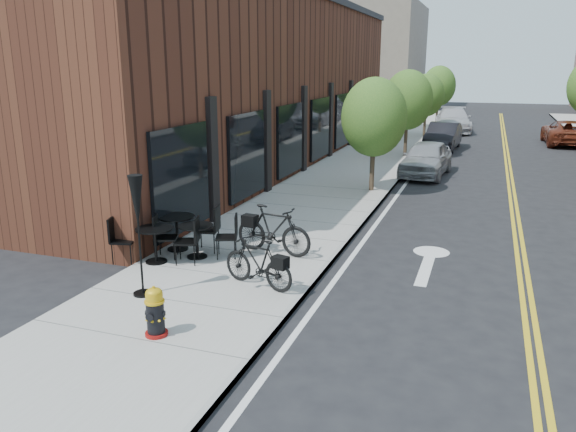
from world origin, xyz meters
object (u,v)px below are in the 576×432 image
at_px(bicycle_left, 258,263).
at_px(bistro_set_b, 196,236).
at_px(parked_car_c, 453,120).
at_px(bistro_set_c, 177,228).
at_px(patio_umbrella, 137,210).
at_px(parked_car_far, 566,133).
at_px(bistro_set_a, 155,240).
at_px(parked_car_a, 426,158).
at_px(bicycle_right, 273,230).
at_px(fire_hydrant, 155,312).
at_px(parked_car_b, 443,136).

height_order(bicycle_left, bistro_set_b, bicycle_left).
bearing_deg(parked_car_c, bistro_set_c, -105.37).
xyz_separation_m(bicycle_left, patio_umbrella, (-1.89, -1.09, 1.15)).
bearing_deg(parked_car_far, parked_car_c, -36.18).
xyz_separation_m(bicycle_left, bistro_set_a, (-2.64, 0.54, 0.02)).
xyz_separation_m(parked_car_a, parked_car_c, (0.00, 15.97, 0.08)).
bearing_deg(parked_car_far, bistro_set_b, 65.25).
xyz_separation_m(bicycle_right, parked_car_a, (2.18, 11.33, 0.00)).
distance_m(parked_car_a, parked_car_far, 13.27).
bearing_deg(bistro_set_c, bicycle_right, -0.60).
distance_m(bicycle_right, parked_car_a, 11.54).
relative_size(bistro_set_b, parked_car_c, 0.35).
distance_m(bistro_set_a, parked_car_a, 13.47).
relative_size(fire_hydrant, parked_car_a, 0.21).
height_order(bicycle_left, parked_car_a, parked_car_a).
height_order(bicycle_right, bistro_set_b, bicycle_right).
height_order(bicycle_left, bicycle_right, bicycle_right).
height_order(fire_hydrant, parked_car_c, parked_car_c).
distance_m(bistro_set_b, parked_car_c, 28.36).
xyz_separation_m(bistro_set_a, parked_car_c, (4.40, 28.71, 0.14)).
xyz_separation_m(bistro_set_c, patio_umbrella, (0.75, -2.56, 1.12)).
distance_m(patio_umbrella, parked_car_a, 14.86).
bearing_deg(fire_hydrant, bistro_set_c, 104.68).
bearing_deg(parked_car_a, bistro_set_b, -102.30).
xyz_separation_m(bistro_set_b, patio_umbrella, (0.06, -2.23, 1.15)).
xyz_separation_m(bicycle_left, parked_car_a, (1.76, 13.28, 0.08)).
relative_size(fire_hydrant, patio_umbrella, 0.37).
xyz_separation_m(bistro_set_a, parked_car_far, (10.72, 24.40, 0.04)).
distance_m(parked_car_b, parked_car_far, 7.50).
bearing_deg(bicycle_left, parked_car_a, -170.73).
xyz_separation_m(bistro_set_a, bistro_set_b, (0.69, 0.59, -0.02)).
relative_size(patio_umbrella, parked_car_c, 0.43).
relative_size(bicycle_right, bistro_set_c, 0.94).
relative_size(bicycle_right, parked_car_b, 0.45).
xyz_separation_m(bistro_set_c, parked_car_far, (10.72, 23.47, 0.02)).
height_order(bistro_set_b, parked_car_far, parked_car_far).
bearing_deg(bistro_set_b, bistro_set_a, -160.39).
bearing_deg(bistro_set_a, parked_car_c, 64.60).
bearing_deg(bistro_set_c, bistro_set_a, -102.79).
xyz_separation_m(fire_hydrant, bicycle_left, (0.76, 2.43, 0.10)).
height_order(bicycle_left, bistro_set_a, bistro_set_a).
bearing_deg(parked_car_c, parked_car_far, -40.65).
relative_size(patio_umbrella, parked_car_a, 0.56).
bearing_deg(bistro_set_c, parked_car_far, 52.67).
height_order(bicycle_right, patio_umbrella, patio_umbrella).
bearing_deg(bicycle_left, parked_car_c, -166.62).
distance_m(bistro_set_a, parked_car_b, 20.76).
relative_size(fire_hydrant, bistro_set_c, 0.42).
height_order(parked_car_b, parked_car_c, parked_car_c).
relative_size(bistro_set_c, parked_car_far, 0.41).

